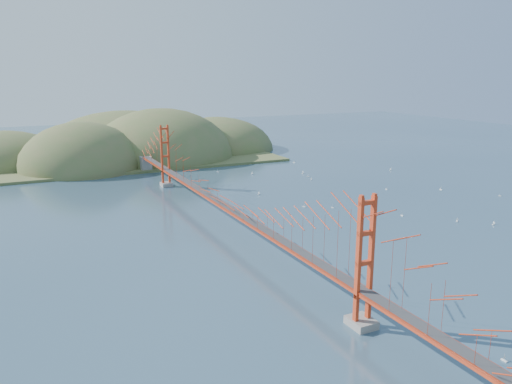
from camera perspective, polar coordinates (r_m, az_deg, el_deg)
name	(u,v)px	position (r m, az deg, el deg)	size (l,w,h in m)	color
ground	(227,230)	(69.39, -3.35, -4.31)	(320.00, 320.00, 0.00)	#314C62
bridge	(226,180)	(67.73, -3.49, 1.38)	(2.20, 94.40, 12.00)	gray
far_headlands	(134,156)	(134.15, -13.81, 4.05)	(84.00, 58.00, 25.00)	brown
sailboat_8	(303,173)	(107.69, 5.38, 2.20)	(0.63, 0.61, 0.70)	white
sailboat_12	(218,171)	(109.01, -4.40, 2.35)	(0.62, 0.62, 0.67)	white
sailboat_9	(441,189)	(98.48, 20.38, 0.32)	(0.56, 0.63, 0.71)	white
sailboat_0	(402,215)	(78.91, 16.36, -2.53)	(0.41, 0.51, 0.60)	white
sailboat_3	(259,194)	(88.74, 0.33, -0.21)	(0.56, 0.56, 0.63)	white
sailboat_10	(504,359)	(43.91, 26.50, -16.75)	(0.40, 0.50, 0.59)	white
sailboat_11	(500,195)	(97.62, 26.10, -0.35)	(0.55, 0.55, 0.59)	white
sailboat_5	(386,189)	(95.67, 14.68, 0.35)	(0.41, 0.50, 0.59)	white
sailboat_13	(457,221)	(78.57, 22.00, -3.05)	(0.66, 0.66, 0.69)	white
sailboat_15	(294,162)	(120.48, 4.38, 3.43)	(0.69, 0.69, 0.75)	white
sailboat_17	(391,170)	(114.73, 15.13, 2.48)	(0.53, 0.43, 0.62)	white
sailboat_14	(360,204)	(83.77, 11.78, -1.34)	(0.59, 0.59, 0.61)	white
sailboat_2	(494,224)	(79.11, 25.53, -3.29)	(0.50, 0.40, 0.58)	white
sailboat_16	(333,207)	(81.03, 8.75, -1.72)	(0.52, 0.52, 0.56)	white
sailboat_7	(252,174)	(106.54, -0.45, 2.13)	(0.52, 0.42, 0.62)	white
sailboat_4	(311,179)	(101.40, 6.33, 1.45)	(0.59, 0.59, 0.62)	white
sailboat_1	(304,206)	(81.04, 5.50, -1.61)	(0.62, 0.62, 0.67)	white
sailboat_extra_0	(308,176)	(104.34, 5.97, 1.81)	(0.61, 0.61, 0.66)	white
sailboat_extra_1	(369,202)	(85.46, 12.81, -1.09)	(0.58, 0.50, 0.66)	white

